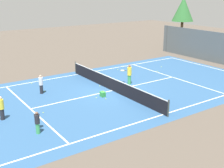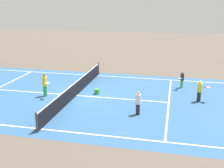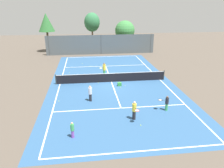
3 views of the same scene
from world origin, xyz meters
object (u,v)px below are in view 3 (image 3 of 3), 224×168
at_px(player_2, 90,93).
at_px(tennis_ball_6, 87,99).
at_px(ball_crate, 119,84).
at_px(tennis_ball_0, 120,87).
at_px(player_3, 72,130).
at_px(tennis_ball_4, 90,66).
at_px(tennis_ball_9, 59,101).
at_px(tennis_ball_1, 81,78).
at_px(tennis_ball_5, 70,73).
at_px(tennis_ball_8, 82,63).
at_px(tennis_ball_7, 98,83).
at_px(tennis_ball_10, 133,105).
at_px(player_1, 166,103).
at_px(player_0, 104,69).
at_px(tennis_ball_3, 125,86).
at_px(player_4, 134,110).
at_px(tennis_ball_2, 141,125).

height_order(player_2, tennis_ball_6, player_2).
distance_m(ball_crate, tennis_ball_0, 0.56).
bearing_deg(player_3, tennis_ball_4, 84.42).
xyz_separation_m(tennis_ball_0, tennis_ball_9, (-5.88, -2.61, 0.00)).
bearing_deg(tennis_ball_1, tennis_ball_9, -107.37).
distance_m(tennis_ball_5, tennis_ball_8, 4.51).
distance_m(tennis_ball_7, tennis_ball_10, 6.30).
bearing_deg(tennis_ball_8, tennis_ball_0, -68.86).
relative_size(tennis_ball_5, tennis_ball_6, 1.00).
distance_m(player_1, ball_crate, 6.57).
distance_m(player_3, ball_crate, 9.84).
distance_m(player_0, tennis_ball_6, 6.79).
bearing_deg(player_2, ball_crate, 47.19).
bearing_deg(tennis_ball_4, tennis_ball_3, -67.26).
bearing_deg(tennis_ball_5, player_4, -66.27).
bearing_deg(tennis_ball_2, player_3, -169.72).
bearing_deg(player_3, tennis_ball_2, 10.28).
xyz_separation_m(tennis_ball_2, tennis_ball_10, (0.18, 3.27, 0.00)).
bearing_deg(player_1, tennis_ball_5, 126.49).
xyz_separation_m(player_1, tennis_ball_5, (-8.22, 11.11, -0.62)).
relative_size(player_3, player_4, 0.76).
relative_size(tennis_ball_5, tennis_ball_10, 1.00).
xyz_separation_m(tennis_ball_0, tennis_ball_3, (0.56, 0.43, 0.00)).
height_order(player_0, player_4, player_0).
xyz_separation_m(ball_crate, tennis_ball_3, (0.57, -0.11, -0.15)).
height_order(tennis_ball_0, tennis_ball_2, same).
bearing_deg(player_2, tennis_ball_5, 104.96).
height_order(player_0, tennis_ball_8, player_0).
bearing_deg(ball_crate, player_0, 110.67).
xyz_separation_m(player_2, tennis_ball_10, (3.52, -1.31, -0.70)).
distance_m(tennis_ball_2, tennis_ball_7, 9.34).
relative_size(player_0, tennis_ball_10, 24.37).
xyz_separation_m(player_2, tennis_ball_9, (-2.75, 0.22, -0.70)).
height_order(player_3, tennis_ball_0, player_3).
distance_m(player_3, tennis_ball_5, 14.02).
relative_size(tennis_ball_4, tennis_ball_7, 1.00).
distance_m(player_0, player_2, 6.98).
bearing_deg(tennis_ball_10, player_1, -27.37).
bearing_deg(player_2, player_0, 74.70).
distance_m(ball_crate, tennis_ball_4, 8.38).
relative_size(player_2, tennis_ball_5, 21.59).
xyz_separation_m(player_2, tennis_ball_3, (3.69, 3.25, -0.70)).
bearing_deg(tennis_ball_6, tennis_ball_2, -53.42).
relative_size(player_3, tennis_ball_7, 16.78).
height_order(tennis_ball_0, tennis_ball_1, same).
height_order(ball_crate, tennis_ball_3, ball_crate).
xyz_separation_m(player_1, player_2, (-5.93, 2.56, 0.08)).
relative_size(tennis_ball_2, tennis_ball_4, 1.00).
distance_m(player_0, tennis_ball_8, 6.62).
bearing_deg(player_4, player_2, 130.12).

